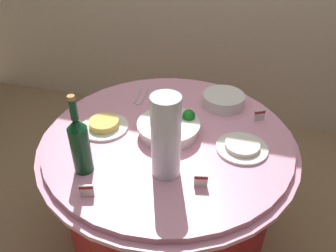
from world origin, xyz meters
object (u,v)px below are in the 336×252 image
plate_stack (223,100)px  wine_bottle (80,144)px  label_placard_mid (87,190)px  serving_tongs (141,97)px  label_placard_front (260,115)px  decorative_fruit_vase (166,141)px  food_plate_rice (242,147)px  label_placard_rear (201,180)px  food_plate_noodles (104,125)px  broccoli_bowl (169,126)px

plate_stack → wine_bottle: bearing=-126.2°
wine_bottle → label_placard_mid: wine_bottle is taller
serving_tongs → label_placard_front: size_ratio=3.05×
decorative_fruit_vase → label_placard_mid: bearing=-140.3°
plate_stack → label_placard_front: plate_stack is taller
plate_stack → food_plate_rice: (0.13, -0.33, -0.02)m
label_placard_mid → label_placard_rear: same height
food_plate_noodles → label_placard_rear: label_placard_rear is taller
plate_stack → food_plate_rice: bearing=-69.3°
broccoli_bowl → serving_tongs: size_ratio=1.67×
plate_stack → label_placard_front: bearing=-26.7°
wine_bottle → label_placard_rear: size_ratio=6.11×
plate_stack → label_placard_rear: bearing=-90.1°
serving_tongs → label_placard_mid: bearing=-86.4°
plate_stack → wine_bottle: (-0.46, -0.63, 0.10)m
plate_stack → serving_tongs: bearing=-174.3°
food_plate_rice → food_plate_noodles: bearing=-178.8°
broccoli_bowl → decorative_fruit_vase: 0.27m
plate_stack → label_placard_rear: (-0.00, -0.60, 0.00)m
label_placard_front → label_placard_rear: bearing=-110.1°
label_placard_rear → broccoli_bowl: bearing=124.9°
broccoli_bowl → food_plate_rice: bearing=-4.2°
food_plate_noodles → label_placard_mid: (0.11, -0.40, 0.01)m
decorative_fruit_vase → label_placard_rear: decorative_fruit_vase is taller
label_placard_front → label_placard_mid: same height
broccoli_bowl → label_placard_front: 0.44m
broccoli_bowl → label_placard_front: broccoli_bowl is taller
plate_stack → decorative_fruit_vase: 0.59m
wine_bottle → food_plate_noodles: (-0.04, 0.28, -0.11)m
broccoli_bowl → label_placard_rear: broccoli_bowl is taller
broccoli_bowl → food_plate_rice: broccoli_bowl is taller
serving_tongs → label_placard_front: (0.61, -0.05, 0.03)m
decorative_fruit_vase → serving_tongs: decorative_fruit_vase is taller
plate_stack → decorative_fruit_vase: bearing=-104.7°
food_plate_noodles → food_plate_rice: bearing=1.2°
food_plate_rice → wine_bottle: bearing=-153.5°
serving_tongs → label_placard_rear: size_ratio=3.05×
wine_bottle → decorative_fruit_vase: size_ratio=0.99×
decorative_fruit_vase → label_placard_mid: size_ratio=6.18×
food_plate_noodles → food_plate_rice: (0.62, 0.01, -0.00)m
broccoli_bowl → label_placard_mid: broccoli_bowl is taller
food_plate_noodles → wine_bottle: bearing=-82.0°
plate_stack → decorative_fruit_vase: size_ratio=0.62×
plate_stack → food_plate_noodles: (-0.50, -0.35, -0.01)m
serving_tongs → food_plate_noodles: (-0.07, -0.30, 0.01)m
serving_tongs → label_placard_front: label_placard_front is taller
plate_stack → label_placard_rear: size_ratio=3.82×
broccoli_bowl → decorative_fruit_vase: size_ratio=0.82×
food_plate_noodles → food_plate_rice: food_plate_noodles is taller
food_plate_noodles → broccoli_bowl: bearing=7.0°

